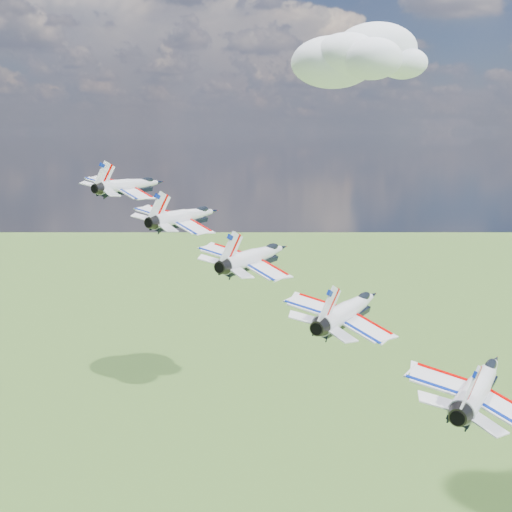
% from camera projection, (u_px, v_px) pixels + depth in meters
% --- Properties ---
extents(cloud_far, '(56.67, 44.53, 22.26)m').
position_uv_depth(cloud_far, '(363.00, 58.00, 277.31)').
color(cloud_far, white).
extents(jet_0, '(14.72, 16.59, 6.34)m').
position_uv_depth(jet_0, '(131.00, 185.00, 83.77)').
color(jet_0, white).
extents(jet_1, '(14.72, 16.59, 6.34)m').
position_uv_depth(jet_1, '(186.00, 216.00, 74.48)').
color(jet_1, white).
extents(jet_2, '(14.72, 16.59, 6.34)m').
position_uv_depth(jet_2, '(256.00, 256.00, 65.19)').
color(jet_2, white).
extents(jet_3, '(14.72, 16.59, 6.34)m').
position_uv_depth(jet_3, '(349.00, 309.00, 55.90)').
color(jet_3, white).
extents(jet_4, '(14.72, 16.59, 6.34)m').
position_uv_depth(jet_4, '(480.00, 384.00, 46.61)').
color(jet_4, white).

